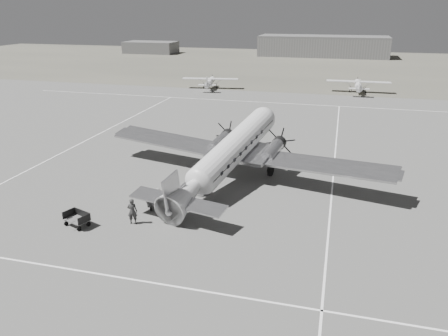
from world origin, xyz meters
TOP-DOWN VIEW (x-y plane):
  - ground at (0.00, 0.00)m, footprint 260.00×260.00m
  - taxi_line_near at (0.00, -14.00)m, footprint 60.00×0.15m
  - taxi_line_right at (12.00, 0.00)m, footprint 0.15×80.00m
  - taxi_line_left at (-18.00, 10.00)m, footprint 0.15×60.00m
  - taxi_line_horizon at (0.00, 40.00)m, footprint 90.00×0.15m
  - grass_infield at (0.00, 95.00)m, footprint 260.00×90.00m
  - hangar_main at (5.00, 120.00)m, footprint 42.00×14.00m
  - shed_secondary at (-55.00, 115.00)m, footprint 18.00×10.00m
  - dc3_airliner at (2.60, 2.57)m, footprint 33.42×26.62m
  - light_plane_left at (-13.57, 50.31)m, footprint 12.67×10.89m
  - light_plane_right at (15.17, 53.43)m, footprint 12.24×10.00m
  - baggage_cart_near at (-1.78, -4.18)m, footprint 2.25×2.17m
  - baggage_cart_far at (-6.39, -8.72)m, footprint 2.30×1.95m
  - ground_crew at (-2.49, -7.27)m, footprint 0.86×0.68m
  - ramp_agent at (-1.74, -4.00)m, footprint 0.96×1.02m
  - passenger at (-1.26, -1.92)m, footprint 0.86×1.05m

SIDE VIEW (x-z plane):
  - ground at x=0.00m, z-range 0.00..0.00m
  - grass_infield at x=0.00m, z-range 0.00..0.01m
  - taxi_line_near at x=0.00m, z-range 0.00..0.01m
  - taxi_line_right at x=12.00m, z-range 0.00..0.01m
  - taxi_line_left at x=-18.00m, z-range 0.00..0.01m
  - taxi_line_horizon at x=0.00m, z-range 0.00..0.01m
  - baggage_cart_near at x=-1.78m, z-range 0.00..1.04m
  - baggage_cart_far at x=-6.39m, z-range 0.00..1.10m
  - ramp_agent at x=-1.74m, z-range 0.00..1.66m
  - passenger at x=-1.26m, z-range 0.00..1.85m
  - ground_crew at x=-2.49m, z-range 0.00..2.05m
  - light_plane_left at x=-13.57m, z-range 0.00..2.36m
  - light_plane_right at x=15.17m, z-range 0.00..2.51m
  - shed_secondary at x=-55.00m, z-range 0.00..4.00m
  - dc3_airliner at x=2.60m, z-range 0.00..5.63m
  - hangar_main at x=5.00m, z-range 0.00..6.60m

